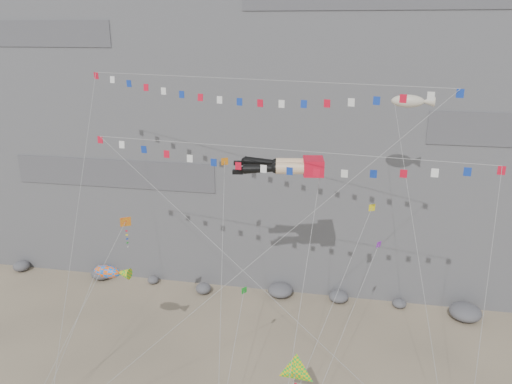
% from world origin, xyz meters
% --- Properties ---
extents(cliff, '(80.00, 28.00, 50.00)m').
position_xyz_m(cliff, '(0.00, 32.00, 25.00)').
color(cliff, slate).
rests_on(cliff, ground).
extents(talus_boulders, '(60.00, 3.00, 1.20)m').
position_xyz_m(talus_boulders, '(0.00, 17.00, 0.60)').
color(talus_boulders, '#58585D').
rests_on(talus_boulders, ground).
extents(legs_kite, '(6.77, 14.84, 21.75)m').
position_xyz_m(legs_kite, '(1.87, 6.32, 16.93)').
color(legs_kite, red).
rests_on(legs_kite, ground).
extents(flag_banner_upper, '(27.70, 15.44, 28.44)m').
position_xyz_m(flag_banner_upper, '(-1.21, 7.37, 22.97)').
color(flag_banner_upper, red).
rests_on(flag_banner_upper, ground).
extents(flag_banner_lower, '(28.02, 9.08, 23.80)m').
position_xyz_m(flag_banner_lower, '(1.32, 4.38, 18.60)').
color(flag_banner_lower, red).
rests_on(flag_banner_lower, ground).
extents(harlequin_kite, '(5.85, 9.22, 15.84)m').
position_xyz_m(harlequin_kite, '(-10.13, 3.89, 12.54)').
color(harlequin_kite, red).
rests_on(harlequin_kite, ground).
extents(fish_windsock, '(4.84, 7.36, 11.58)m').
position_xyz_m(fish_windsock, '(-11.24, 2.44, 9.05)').
color(fish_windsock, '#FA5E0C').
rests_on(fish_windsock, ground).
extents(delta_kite, '(2.67, 6.48, 8.07)m').
position_xyz_m(delta_kite, '(3.62, -1.49, 5.24)').
color(delta_kite, yellow).
rests_on(delta_kite, ground).
extents(blimp_windsock, '(5.36, 12.09, 24.37)m').
position_xyz_m(blimp_windsock, '(10.30, 10.48, 21.24)').
color(blimp_windsock, beige).
rests_on(blimp_windsock, ground).
extents(small_kite_a, '(3.28, 14.26, 21.68)m').
position_xyz_m(small_kite_a, '(-3.15, 7.20, 16.47)').
color(small_kite_a, orange).
rests_on(small_kite_a, ground).
extents(small_kite_b, '(5.97, 12.33, 16.97)m').
position_xyz_m(small_kite_b, '(8.66, 6.47, 10.87)').
color(small_kite_b, purple).
rests_on(small_kite_b, ground).
extents(small_kite_c, '(1.02, 8.73, 11.91)m').
position_xyz_m(small_kite_c, '(-0.60, 2.06, 8.56)').
color(small_kite_c, '#179623').
rests_on(small_kite_c, ground).
extents(small_kite_d, '(6.72, 13.27, 19.62)m').
position_xyz_m(small_kite_d, '(7.99, 7.03, 13.56)').
color(small_kite_d, yellow).
rests_on(small_kite_d, ground).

